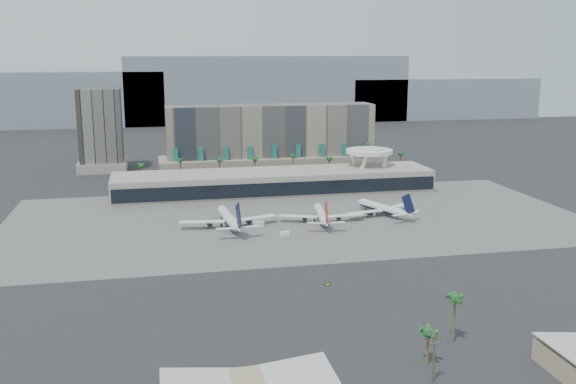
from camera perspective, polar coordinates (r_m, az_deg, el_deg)
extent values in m
plane|color=#232326|center=(241.21, 3.69, -5.62)|extent=(900.00, 900.00, 0.00)
cube|color=#5B5B59|center=(292.40, 0.80, -2.37)|extent=(260.00, 130.00, 0.06)
cube|color=gray|center=(702.37, -21.72, 7.67)|extent=(260.00, 60.00, 55.00)
cube|color=gray|center=(702.69, -1.88, 9.14)|extent=(300.00, 60.00, 70.00)
cube|color=gray|center=(764.09, 13.22, 8.15)|extent=(220.00, 60.00, 45.00)
cube|color=gray|center=(405.92, -1.54, 4.80)|extent=(130.00, 22.00, 42.00)
cube|color=tan|center=(406.39, -1.47, 2.53)|extent=(140.00, 30.00, 10.00)
cube|color=#1F6C61|center=(389.57, -9.93, 2.52)|extent=(3.00, 2.00, 18.00)
cube|color=#1F6C61|center=(390.33, -7.72, 2.61)|extent=(3.00, 2.00, 18.00)
cube|color=#1F6C61|center=(391.66, -5.53, 2.70)|extent=(3.00, 2.00, 18.00)
cube|color=#1F6C61|center=(393.56, -3.36, 2.78)|extent=(3.00, 2.00, 18.00)
cube|color=#1F6C61|center=(396.03, -1.21, 2.86)|extent=(3.00, 2.00, 18.00)
cube|color=#1F6C61|center=(399.04, 0.91, 2.93)|extent=(3.00, 2.00, 18.00)
cube|color=#1F6C61|center=(402.58, 2.99, 3.00)|extent=(3.00, 2.00, 18.00)
cube|color=#1F6C61|center=(406.65, 5.04, 3.06)|extent=(3.00, 2.00, 18.00)
cube|color=#1F6C61|center=(411.23, 7.04, 3.12)|extent=(3.00, 2.00, 18.00)
cube|color=black|center=(424.88, -16.30, 5.33)|extent=(26.00, 26.00, 52.00)
cube|color=#B4AB9E|center=(428.11, -16.12, 2.28)|extent=(30.00, 30.00, 6.00)
cube|color=#B4AB9E|center=(343.53, -1.21, 0.88)|extent=(170.00, 32.00, 12.00)
cube|color=black|center=(328.06, -0.68, 0.24)|extent=(168.00, 0.60, 7.00)
cube|color=black|center=(342.16, -1.21, 2.07)|extent=(170.00, 12.00, 2.50)
cylinder|color=white|center=(370.27, 7.81, 2.39)|extent=(6.98, 6.99, 21.89)
cylinder|color=white|center=(366.21, 5.93, 2.33)|extent=(6.98, 6.99, 21.89)
cylinder|color=white|center=(354.31, 6.56, 1.98)|extent=(6.98, 6.99, 21.89)
cylinder|color=white|center=(358.50, 8.49, 2.05)|extent=(6.98, 6.99, 21.89)
cylinder|color=white|center=(360.80, 7.23, 3.60)|extent=(26.00, 26.00, 2.20)
cylinder|color=white|center=(360.61, 7.24, 3.80)|extent=(16.00, 16.00, 1.20)
cylinder|color=brown|center=(372.26, -12.88, 1.47)|extent=(0.70, 0.70, 12.00)
sphere|color=#215328|center=(371.26, -12.92, 2.33)|extent=(2.80, 2.80, 2.80)
cylinder|color=brown|center=(372.45, -9.50, 1.61)|extent=(0.70, 0.70, 12.00)
sphere|color=#215328|center=(371.45, -9.53, 2.48)|extent=(2.80, 2.80, 2.80)
cylinder|color=brown|center=(373.94, -6.13, 1.76)|extent=(0.70, 0.70, 12.00)
sphere|color=#215328|center=(372.94, -6.15, 2.62)|extent=(2.80, 2.80, 2.80)
cylinder|color=brown|center=(376.56, -2.95, 1.89)|extent=(0.70, 0.70, 12.00)
sphere|color=#215328|center=(375.57, -2.96, 2.74)|extent=(2.80, 2.80, 2.80)
cylinder|color=brown|center=(380.74, 0.48, 2.02)|extent=(0.70, 0.70, 12.00)
sphere|color=#215328|center=(379.76, 0.48, 2.86)|extent=(2.80, 2.80, 2.80)
cylinder|color=brown|center=(385.98, 3.67, 2.13)|extent=(0.70, 0.70, 12.00)
sphere|color=#215328|center=(385.01, 3.68, 2.97)|extent=(2.80, 2.80, 2.80)
cylinder|color=brown|center=(392.38, 6.77, 2.24)|extent=(0.70, 0.70, 12.00)
sphere|color=#215328|center=(391.43, 6.79, 3.06)|extent=(2.80, 2.80, 2.80)
cylinder|color=brown|center=(400.26, 9.90, 2.34)|extent=(0.70, 0.70, 12.00)
sphere|color=#215328|center=(399.33, 9.93, 3.15)|extent=(2.80, 2.80, 2.80)
cylinder|color=#4C3826|center=(154.57, 12.83, -14.21)|extent=(0.44, 0.44, 12.00)
cube|color=#4C3826|center=(152.59, 12.91, -12.66)|extent=(3.20, 0.22, 0.22)
cylinder|color=slate|center=(152.38, 12.63, -13.10)|extent=(0.56, 0.56, 0.90)
cylinder|color=slate|center=(152.73, 12.95, -13.06)|extent=(0.56, 0.56, 0.90)
cylinder|color=slate|center=(153.09, 13.26, -13.01)|extent=(0.56, 0.56, 0.90)
cylinder|color=black|center=(151.94, 12.42, -12.65)|extent=(0.12, 0.12, 0.30)
cylinder|color=black|center=(153.05, 13.40, -12.51)|extent=(0.12, 0.12, 0.30)
cylinder|color=white|center=(279.78, -5.31, -2.29)|extent=(6.74, 29.51, 4.29)
cylinder|color=black|center=(279.82, -5.31, -2.32)|extent=(6.61, 28.92, 4.20)
cone|color=white|center=(295.75, -5.96, -1.50)|extent=(4.68, 5.17, 4.29)
cone|color=white|center=(261.81, -4.48, -3.22)|extent=(5.09, 9.98, 4.29)
cube|color=white|center=(276.94, -7.66, -2.64)|extent=(19.69, 6.66, 0.38)
cube|color=white|center=(281.40, -2.91, -2.30)|extent=(19.72, 9.70, 0.38)
cylinder|color=black|center=(278.22, -7.01, -2.78)|extent=(2.71, 4.47, 2.36)
cylinder|color=black|center=(281.46, -3.57, -2.53)|extent=(2.71, 4.47, 2.36)
cube|color=black|center=(258.85, -4.43, -2.13)|extent=(1.36, 9.75, 11.29)
cube|color=white|center=(259.72, -5.47, -3.25)|extent=(8.70, 2.83, 0.27)
cube|color=white|center=(261.68, -3.40, -3.09)|extent=(8.89, 4.21, 0.27)
cylinder|color=black|center=(291.38, -5.75, -2.31)|extent=(0.54, 0.54, 1.72)
cylinder|color=black|center=(278.91, -5.94, -2.99)|extent=(0.75, 0.75, 1.72)
cylinder|color=black|center=(280.21, -4.57, -2.88)|extent=(0.75, 0.75, 1.72)
cylinder|color=white|center=(286.97, 2.97, -1.97)|extent=(7.34, 26.11, 3.79)
cylinder|color=black|center=(287.00, 2.97, -2.00)|extent=(7.19, 25.59, 3.71)
cone|color=white|center=(301.24, 2.63, -1.27)|extent=(4.34, 4.75, 3.79)
cone|color=white|center=(270.86, 3.39, -2.78)|extent=(4.93, 8.97, 3.79)
cube|color=white|center=(285.16, 0.91, -2.16)|extent=(17.32, 9.38, 0.33)
cube|color=white|center=(287.61, 5.05, -2.08)|extent=(17.27, 4.98, 0.33)
cylinder|color=black|center=(286.10, 1.47, -2.31)|extent=(2.59, 4.04, 2.08)
cylinder|color=black|center=(287.88, 4.47, -2.26)|extent=(2.59, 4.04, 2.08)
cube|color=#A52212|center=(268.25, 3.44, -1.85)|extent=(1.66, 8.58, 9.97)
cube|color=white|center=(269.33, 2.51, -2.76)|extent=(7.86, 4.09, 0.24)
cube|color=white|center=(270.40, 4.31, -2.72)|extent=(7.58, 2.09, 0.24)
cylinder|color=black|center=(297.32, 2.73, -1.98)|extent=(0.47, 0.47, 1.52)
cylinder|color=black|center=(286.38, 2.38, -2.54)|extent=(0.66, 0.66, 1.52)
cylinder|color=black|center=(287.10, 3.59, -2.52)|extent=(0.66, 0.66, 1.52)
cylinder|color=white|center=(301.98, 8.22, -1.37)|extent=(13.17, 24.78, 3.71)
cylinder|color=black|center=(302.01, 8.21, -1.40)|extent=(12.90, 24.28, 3.64)
cone|color=white|center=(312.46, 6.42, -0.85)|extent=(5.03, 5.28, 3.71)
cone|color=white|center=(290.50, 10.40, -1.94)|extent=(6.64, 9.13, 3.71)
cube|color=white|center=(294.77, 6.87, -1.78)|extent=(17.09, 6.73, 0.32)
cube|color=white|center=(308.32, 9.72, -1.24)|extent=(15.84, 12.54, 0.32)
cylinder|color=black|center=(297.13, 7.21, -1.86)|extent=(3.31, 4.21, 2.04)
cylinder|color=black|center=(306.97, 9.29, -1.47)|extent=(3.31, 4.21, 2.04)
cube|color=black|center=(288.42, 10.63, -1.07)|extent=(3.67, 7.95, 9.77)
cube|color=white|center=(286.89, 9.94, -2.01)|extent=(7.70, 3.85, 0.23)
cube|color=white|center=(292.66, 11.11, -1.77)|extent=(7.42, 5.54, 0.23)
cylinder|color=black|center=(309.68, 6.97, -1.48)|extent=(0.46, 0.46, 1.48)
cylinder|color=black|center=(299.98, 7.90, -1.96)|extent=(0.65, 0.65, 1.48)
cylinder|color=black|center=(303.92, 8.73, -1.80)|extent=(0.65, 0.65, 1.48)
cube|color=silver|center=(278.71, -2.65, -2.88)|extent=(4.85, 2.64, 2.29)
cube|color=white|center=(265.05, -0.30, -3.72)|extent=(4.00, 2.91, 1.85)
cube|color=black|center=(210.76, 3.52, -8.19)|extent=(2.02, 0.74, 0.91)
cube|color=gold|center=(210.61, 3.54, -8.20)|extent=(1.43, 0.39, 0.55)
cylinder|color=black|center=(210.64, 3.33, -8.25)|extent=(0.11, 0.11, 0.55)
cylinder|color=black|center=(211.01, 3.72, -8.22)|extent=(0.11, 0.11, 0.55)
cylinder|color=brown|center=(163.16, 12.30, -13.39)|extent=(0.70, 0.70, 8.48)
sphere|color=#215328|center=(161.51, 12.37, -12.13)|extent=(2.80, 2.80, 2.80)
cylinder|color=brown|center=(175.55, 14.54, -10.90)|extent=(0.70, 0.70, 12.43)
sphere|color=#215328|center=(173.34, 14.64, -9.10)|extent=(2.80, 2.80, 2.80)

